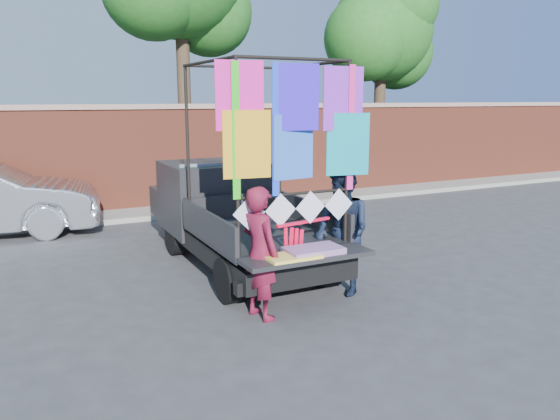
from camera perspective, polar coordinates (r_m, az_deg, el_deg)
name	(u,v)px	position (r m, az deg, el deg)	size (l,w,h in m)	color
ground	(291,296)	(7.81, 1.17, -8.98)	(90.00, 90.00, 0.00)	#38383A
brick_wall	(161,156)	(13.97, -12.28, 5.50)	(30.00, 0.45, 2.61)	brown
curb	(171,211)	(13.49, -11.31, -0.11)	(30.00, 1.20, 0.12)	gray
tree_right	(384,33)	(18.34, 10.81, 17.68)	(4.20, 3.30, 6.62)	#38281C
pickup_truck	(226,212)	(9.48, -5.65, -0.20)	(2.05, 5.16, 3.25)	black
woman	(260,253)	(6.84, -2.10, -4.52)	(0.62, 0.41, 1.70)	maroon
man	(342,231)	(7.74, 6.50, -2.19)	(0.89, 0.69, 1.82)	#141D33
streamer_bundle	(298,236)	(7.19, 1.85, -2.74)	(0.87, 0.19, 0.61)	#F20D33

